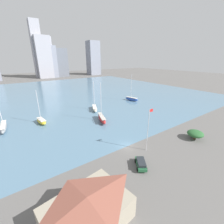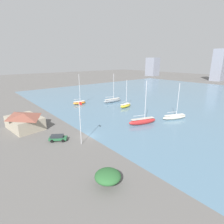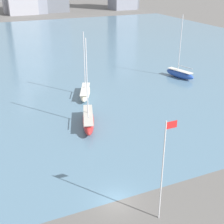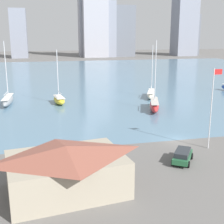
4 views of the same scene
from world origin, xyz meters
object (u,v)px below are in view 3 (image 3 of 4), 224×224
object	(u,v)px
sailboat_red	(88,120)
sailboat_blue	(180,73)
flag_pole	(163,169)
sailboat_cream	(85,92)

from	to	relation	value
sailboat_red	sailboat_blue	bearing A→B (deg)	46.57
sailboat_red	sailboat_blue	distance (m)	31.81
sailboat_red	sailboat_blue	xyz separation A→B (m)	(28.10, 14.91, -0.08)
flag_pole	sailboat_blue	world-z (taller)	sailboat_blue
sailboat_cream	flag_pole	bearing A→B (deg)	-73.94
sailboat_red	sailboat_cream	bearing A→B (deg)	91.52
flag_pole	sailboat_red	distance (m)	22.88
flag_pole	sailboat_cream	size ratio (longest dim) A/B	0.87
sailboat_cream	sailboat_red	bearing A→B (deg)	-84.05
sailboat_blue	sailboat_cream	bearing A→B (deg)	169.65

